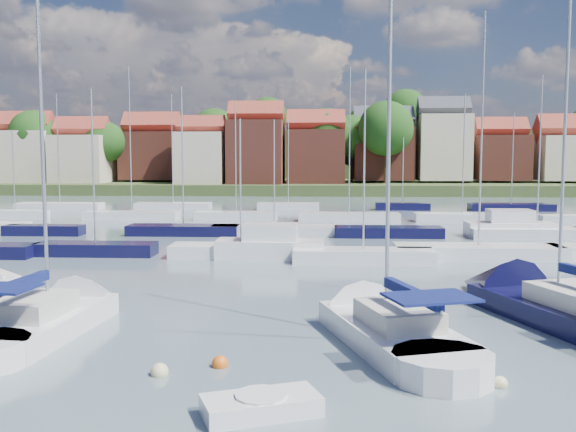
{
  "coord_description": "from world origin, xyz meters",
  "views": [
    {
      "loc": [
        -1.98,
        -21.23,
        6.7
      ],
      "look_at": [
        -3.84,
        14.0,
        3.34
      ],
      "focal_mm": 40.0,
      "sensor_mm": 36.0,
      "label": 1
    }
  ],
  "objects": [
    {
      "name": "ground",
      "position": [
        0.0,
        40.0,
        0.0
      ],
      "size": [
        260.0,
        260.0,
        0.0
      ],
      "primitive_type": "plane",
      "color": "#495764",
      "rests_on": "ground"
    },
    {
      "name": "sailboat_left",
      "position": [
        -12.29,
        3.04,
        0.36
      ],
      "size": [
        4.03,
        11.5,
        15.33
      ],
      "rotation": [
        0.0,
        0.0,
        1.48
      ],
      "color": "silver",
      "rests_on": "ground"
    },
    {
      "name": "sailboat_centre",
      "position": [
        0.08,
        2.4,
        0.35
      ],
      "size": [
        6.46,
        12.05,
        15.85
      ],
      "rotation": [
        0.0,
        0.0,
        1.88
      ],
      "color": "silver",
      "rests_on": "ground"
    },
    {
      "name": "sailboat_navy",
      "position": [
        7.22,
        6.3,
        0.34
      ],
      "size": [
        8.03,
        14.33,
        19.13
      ],
      "rotation": [
        0.0,
        0.0,
        1.91
      ],
      "color": "black",
      "rests_on": "ground"
    },
    {
      "name": "tender",
      "position": [
        -3.52,
        -5.28,
        0.25
      ],
      "size": [
        3.31,
        2.41,
        0.65
      ],
      "rotation": [
        0.0,
        0.0,
        0.38
      ],
      "color": "silver",
      "rests_on": "ground"
    },
    {
      "name": "buoy_b",
      "position": [
        -6.91,
        -2.43,
        0.0
      ],
      "size": [
        0.55,
        0.55,
        0.55
      ],
      "primitive_type": "sphere",
      "color": "beige",
      "rests_on": "ground"
    },
    {
      "name": "buoy_c",
      "position": [
        -5.18,
        -1.58,
        0.0
      ],
      "size": [
        0.52,
        0.52,
        0.52
      ],
      "primitive_type": "sphere",
      "color": "#D85914",
      "rests_on": "ground"
    },
    {
      "name": "buoy_d",
      "position": [
        3.22,
        -2.91,
        0.0
      ],
      "size": [
        0.42,
        0.42,
        0.42
      ],
      "primitive_type": "sphere",
      "color": "beige",
      "rests_on": "ground"
    },
    {
      "name": "buoy_e",
      "position": [
        6.21,
        6.64,
        0.0
      ],
      "size": [
        0.52,
        0.52,
        0.52
      ],
      "primitive_type": "sphere",
      "color": "#D85914",
      "rests_on": "ground"
    },
    {
      "name": "marina_field",
      "position": [
        1.91,
        35.15,
        0.43
      ],
      "size": [
        79.62,
        41.41,
        15.93
      ],
      "color": "silver",
      "rests_on": "ground"
    },
    {
      "name": "far_shore_town",
      "position": [
        2.23,
        132.67,
        4.61
      ],
      "size": [
        212.46,
        90.0,
        22.27
      ],
      "color": "#3F4D26",
      "rests_on": "ground"
    }
  ]
}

